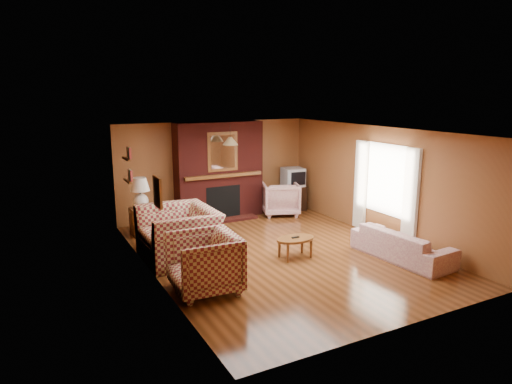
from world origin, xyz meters
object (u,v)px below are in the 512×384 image
plaid_armchair (204,263)px  coffee_table (295,241)px  crt_tv (293,177)px  tv_stand (293,198)px  table_lamp (140,191)px  fireplace (219,171)px  floral_sofa (402,244)px  side_table (142,222)px  plaid_loveseat (179,234)px  floral_armchair (280,198)px

plaid_armchair → coffee_table: size_ratio=1.35×
coffee_table → crt_tv: bearing=58.6°
tv_stand → plaid_armchair: bearing=-132.9°
crt_tv → plaid_armchair: bearing=-137.0°
table_lamp → fireplace: bearing=14.3°
fireplace → table_lamp: (-2.10, -0.53, -0.19)m
floral_sofa → side_table: side_table is taller
coffee_table → crt_tv: crt_tv is taller
plaid_loveseat → plaid_armchair: (-0.10, -1.58, -0.01)m
fireplace → plaid_loveseat: 3.07m
plaid_armchair → table_lamp: size_ratio=1.52×
plaid_armchair → crt_tv: (4.00, 3.73, 0.42)m
plaid_armchair → plaid_loveseat: bearing=179.4°
plaid_armchair → tv_stand: 5.48m
fireplace → tv_stand: 2.23m
plaid_loveseat → crt_tv: crt_tv is taller
side_table → crt_tv: size_ratio=1.02×
plaid_loveseat → side_table: size_ratio=2.47×
floral_sofa → crt_tv: (0.15, 4.12, 0.61)m
fireplace → coffee_table: size_ratio=3.10×
plaid_loveseat → tv_stand: 4.46m
plaid_loveseat → coffee_table: size_ratio=1.94×
fireplace → side_table: 2.34m
fireplace → crt_tv: fireplace is taller
floral_armchair → coffee_table: bearing=84.9°
floral_sofa → coffee_table: size_ratio=2.55×
floral_sofa → tv_stand: bearing=-6.5°
side_table → table_lamp: table_lamp is taller
fireplace → table_lamp: bearing=-165.7°
fireplace → plaid_loveseat: fireplace is taller
plaid_armchair → floral_armchair: 4.90m
fireplace → floral_armchair: fireplace is taller
floral_sofa → crt_tv: crt_tv is taller
plaid_armchair → coffee_table: (2.09, 0.60, -0.13)m
table_lamp → crt_tv: 4.17m
floral_sofa → table_lamp: size_ratio=2.87×
plaid_armchair → floral_armchair: bearing=138.2°
crt_tv → plaid_loveseat: bearing=-151.1°
coffee_table → plaid_armchair: bearing=-163.9°
coffee_table → side_table: (-2.24, 2.78, -0.04)m
coffee_table → side_table: size_ratio=1.27×
floral_armchair → plaid_armchair: bearing=65.5°
plaid_loveseat → tv_stand: plaid_loveseat is taller
tv_stand → fireplace: bearing=178.9°
plaid_loveseat → plaid_armchair: plaid_loveseat is taller
coffee_table → table_lamp: bearing=128.8°
fireplace → floral_sofa: (1.90, -4.31, -0.89)m
plaid_loveseat → coffee_table: plaid_loveseat is taller
floral_sofa → tv_stand: size_ratio=3.04×
table_lamp → crt_tv: size_ratio=1.16×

